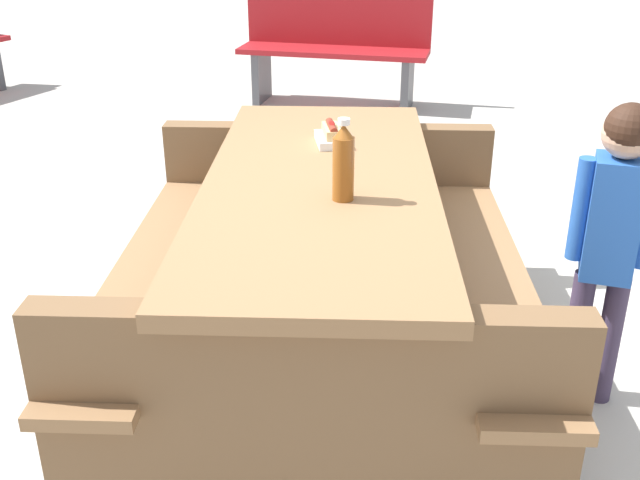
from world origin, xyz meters
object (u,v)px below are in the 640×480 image
picnic_table (320,261)px  soda_bottle (343,163)px  hotdog_tray (332,135)px  park_bench_near (335,47)px  child_in_coat (613,220)px

picnic_table → soda_bottle: bearing=-155.4°
hotdog_tray → park_bench_near: bearing=2.5°
child_in_coat → hotdog_tray: bearing=62.4°
child_in_coat → park_bench_near: (3.91, 1.07, -0.22)m
picnic_table → park_bench_near: park_bench_near is taller
picnic_table → child_in_coat: bearing=-96.3°
picnic_table → park_bench_near: 3.81m
picnic_table → child_in_coat: 0.97m
hotdog_tray → picnic_table: bearing=177.2°
child_in_coat → picnic_table: bearing=83.7°
picnic_table → soda_bottle: 0.47m
soda_bottle → hotdog_tray: bearing=6.6°
soda_bottle → park_bench_near: (3.99, 0.22, -0.42)m
picnic_table → child_in_coat: child_in_coat is taller
soda_bottle → park_bench_near: size_ratio=0.17×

